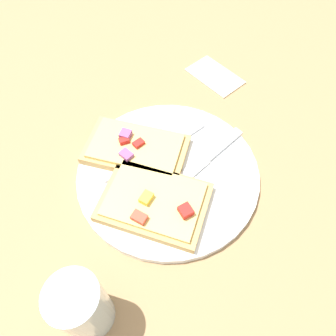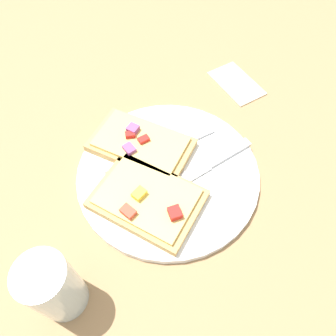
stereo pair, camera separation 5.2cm
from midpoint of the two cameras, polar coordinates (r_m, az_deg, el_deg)
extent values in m
plane|color=#9E7A51|center=(0.54, -2.76, -1.49)|extent=(4.00, 4.00, 0.00)
cylinder|color=white|center=(0.53, -2.78, -1.15)|extent=(0.29, 0.29, 0.01)
cube|color=silver|center=(0.56, -1.34, 4.42)|extent=(0.02, 0.13, 0.01)
cube|color=silver|center=(0.53, -8.61, -0.39)|extent=(0.03, 0.05, 0.01)
cube|color=silver|center=(0.53, -12.58, -1.83)|extent=(0.00, 0.03, 0.00)
cube|color=silver|center=(0.53, -12.16, -2.35)|extent=(0.00, 0.03, 0.00)
cube|color=silver|center=(0.52, -11.74, -2.87)|extent=(0.00, 0.03, 0.00)
cube|color=silver|center=(0.52, -11.31, -3.40)|extent=(0.00, 0.03, 0.00)
cube|color=silver|center=(0.56, 6.94, 3.91)|extent=(0.02, 0.09, 0.01)
cube|color=silver|center=(0.51, -1.48, -3.03)|extent=(0.03, 0.14, 0.00)
cube|color=tan|center=(0.49, -5.43, -6.17)|extent=(0.19, 0.17, 0.01)
cube|color=#E0C16B|center=(0.49, -5.52, -5.63)|extent=(0.17, 0.15, 0.01)
cube|color=#D14733|center=(0.47, -8.26, -8.75)|extent=(0.02, 0.02, 0.01)
cube|color=red|center=(0.47, -0.10, -7.71)|extent=(0.02, 0.02, 0.01)
cube|color=yellow|center=(0.48, -6.92, -5.42)|extent=(0.02, 0.02, 0.01)
cube|color=tan|center=(0.55, -8.27, 3.03)|extent=(0.19, 0.17, 0.01)
cube|color=#E0C16B|center=(0.54, -8.40, 3.66)|extent=(0.17, 0.15, 0.01)
cube|color=red|center=(0.54, -7.93, 4.10)|extent=(0.01, 0.02, 0.01)
cube|color=#934C8E|center=(0.53, -10.11, 2.11)|extent=(0.02, 0.02, 0.01)
cube|color=red|center=(0.54, -10.40, 4.53)|extent=(0.02, 0.02, 0.01)
cube|color=#934C8E|center=(0.55, -10.12, 5.61)|extent=(0.02, 0.02, 0.01)
sphere|color=tan|center=(0.48, 1.28, -9.17)|extent=(0.01, 0.01, 0.01)
sphere|color=tan|center=(0.53, -3.65, 0.52)|extent=(0.01, 0.01, 0.01)
cylinder|color=silver|center=(0.42, -18.39, -22.27)|extent=(0.06, 0.06, 0.11)
cube|color=beige|center=(0.69, 5.98, 15.61)|extent=(0.11, 0.07, 0.01)
camera|label=1|loc=(0.03, -92.87, -4.38)|focal=35.00mm
camera|label=2|loc=(0.03, 87.13, 4.38)|focal=35.00mm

